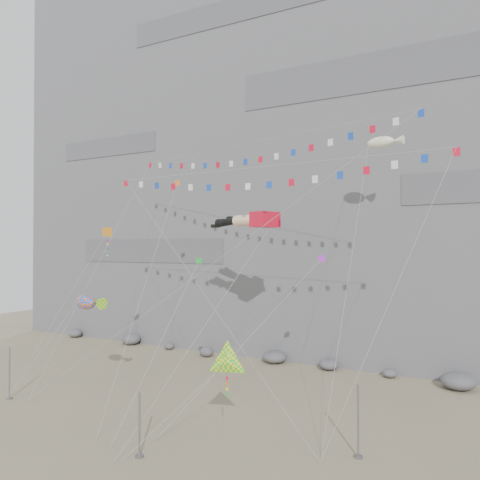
# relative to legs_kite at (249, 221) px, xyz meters

# --- Properties ---
(ground) EXTENTS (120.00, 120.00, 0.00)m
(ground) POSITION_rel_legs_kite_xyz_m (-1.42, -8.14, -14.85)
(ground) COLOR gray
(ground) RESTS_ON ground
(cliff) EXTENTS (80.00, 28.00, 50.00)m
(cliff) POSITION_rel_legs_kite_xyz_m (-1.42, 23.86, 10.15)
(cliff) COLOR slate
(cliff) RESTS_ON ground
(talus_boulders) EXTENTS (60.00, 3.00, 1.20)m
(talus_boulders) POSITION_rel_legs_kite_xyz_m (-1.42, 8.86, -14.25)
(talus_boulders) COLOR slate
(talus_boulders) RESTS_ON ground
(anchor_pole_left) EXTENTS (0.12, 0.12, 4.26)m
(anchor_pole_left) POSITION_rel_legs_kite_xyz_m (-15.81, -12.32, -12.72)
(anchor_pole_left) COLOR slate
(anchor_pole_left) RESTS_ON ground
(anchor_pole_center) EXTENTS (0.12, 0.12, 3.81)m
(anchor_pole_center) POSITION_rel_legs_kite_xyz_m (0.63, -15.58, -12.94)
(anchor_pole_center) COLOR slate
(anchor_pole_center) RESTS_ON ground
(anchor_pole_right) EXTENTS (0.12, 0.12, 4.34)m
(anchor_pole_right) POSITION_rel_legs_kite_xyz_m (12.13, -9.53, -12.68)
(anchor_pole_right) COLOR slate
(anchor_pole_right) RESTS_ON ground
(legs_kite) EXTENTS (7.59, 19.49, 22.12)m
(legs_kite) POSITION_rel_legs_kite_xyz_m (0.00, 0.00, 0.00)
(legs_kite) COLOR red
(legs_kite) RESTS_ON ground
(flag_banner_upper) EXTENTS (29.45, 15.95, 28.84)m
(flag_banner_upper) POSITION_rel_legs_kite_xyz_m (0.26, 0.22, 7.07)
(flag_banner_upper) COLOR red
(flag_banner_upper) RESTS_ON ground
(flag_banner_lower) EXTENTS (28.61, 7.93, 21.57)m
(flag_banner_lower) POSITION_rel_legs_kite_xyz_m (2.97, -4.19, 3.94)
(flag_banner_lower) COLOR red
(flag_banner_lower) RESTS_ON ground
(harlequin_kite) EXTENTS (5.84, 7.29, 15.94)m
(harlequin_kite) POSITION_rel_legs_kite_xyz_m (-11.56, -5.71, -1.06)
(harlequin_kite) COLOR red
(harlequin_kite) RESTS_ON ground
(fish_windsock) EXTENTS (6.56, 5.50, 9.98)m
(fish_windsock) POSITION_rel_legs_kite_xyz_m (-10.80, -8.94, -6.98)
(fish_windsock) COLOR orange
(fish_windsock) RESTS_ON ground
(delta_kite) EXTENTS (6.20, 4.41, 8.16)m
(delta_kite) POSITION_rel_legs_kite_xyz_m (4.85, -12.50, -9.39)
(delta_kite) COLOR yellow
(delta_kite) RESTS_ON ground
(blimp_windsock) EXTENTS (3.73, 15.14, 25.76)m
(blimp_windsock) POSITION_rel_legs_kite_xyz_m (10.80, 3.78, 6.63)
(blimp_windsock) COLOR #F6F2CB
(blimp_windsock) RESTS_ON ground
(small_kite_a) EXTENTS (4.48, 14.82, 23.70)m
(small_kite_a) POSITION_rel_legs_kite_xyz_m (-7.21, -1.17, 3.26)
(small_kite_a) COLOR #F75E14
(small_kite_a) RESTS_ON ground
(small_kite_b) EXTENTS (8.38, 11.01, 17.33)m
(small_kite_b) POSITION_rel_legs_kite_xyz_m (7.57, -3.09, -3.47)
(small_kite_b) COLOR purple
(small_kite_b) RESTS_ON ground
(small_kite_c) EXTENTS (1.28, 9.53, 14.47)m
(small_kite_c) POSITION_rel_legs_kite_xyz_m (-1.12, -6.68, -3.69)
(small_kite_c) COLOR green
(small_kite_c) RESTS_ON ground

